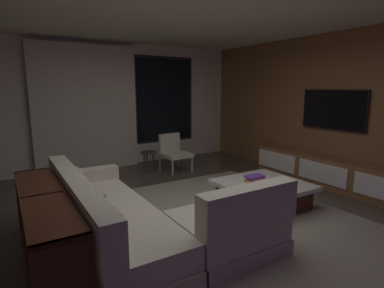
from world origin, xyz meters
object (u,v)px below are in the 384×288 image
sectional_couch (140,222)px  book_stack_on_coffee_table (255,178)px  accent_chair_near_window (173,151)px  mounted_tv (333,110)px  side_stool (149,156)px  console_table_behind_couch (46,227)px  coffee_table (263,194)px  media_console (332,174)px

sectional_couch → book_stack_on_coffee_table: bearing=7.8°
accent_chair_near_window → mounted_tv: mounted_tv is taller
side_stool → console_table_behind_couch: (-2.20, -2.52, 0.04)m
book_stack_on_coffee_table → coffee_table: bearing=-63.7°
book_stack_on_coffee_table → media_console: size_ratio=0.10×
media_console → mounted_tv: mounted_tv is taller
sectional_couch → console_table_behind_couch: bearing=171.8°
coffee_table → mounted_tv: mounted_tv is taller
book_stack_on_coffee_table → mounted_tv: mounted_tv is taller
sectional_couch → side_stool: bearing=64.2°
sectional_couch → book_stack_on_coffee_table: sectional_couch is taller
mounted_tv → accent_chair_near_window: bearing=131.8°
coffee_table → console_table_behind_couch: size_ratio=0.55×
mounted_tv → console_table_behind_couch: mounted_tv is taller
side_stool → book_stack_on_coffee_table: bearing=-74.6°
side_stool → console_table_behind_couch: size_ratio=0.22×
sectional_couch → mounted_tv: size_ratio=2.04×
coffee_table → book_stack_on_coffee_table: size_ratio=3.81×
sectional_couch → book_stack_on_coffee_table: 1.96m
sectional_couch → coffee_table: sectional_couch is taller
sectional_couch → accent_chair_near_window: size_ratio=3.21×
accent_chair_near_window → console_table_behind_couch: accent_chair_near_window is taller
sectional_couch → media_console: sectional_couch is taller
book_stack_on_coffee_table → sectional_couch: bearing=-172.2°
media_console → accent_chair_near_window: bearing=126.7°
coffee_table → sectional_couch: bearing=-175.8°
book_stack_on_coffee_table → accent_chair_near_window: size_ratio=0.39×
sectional_couch → side_stool: 2.95m
media_console → book_stack_on_coffee_table: bearing=175.9°
sectional_couch → accent_chair_near_window: 3.17m
coffee_table → accent_chair_near_window: 2.46m
mounted_tv → coffee_table: bearing=-174.0°
accent_chair_near_window → media_console: (1.83, -2.45, -0.18)m
book_stack_on_coffee_table → media_console: 1.73m
console_table_behind_couch → media_console: bearing=0.1°
sectional_couch → book_stack_on_coffee_table: size_ratio=8.22×
accent_chair_near_window → console_table_behind_couch: bearing=-138.1°
accent_chair_near_window → media_console: size_ratio=0.25×
accent_chair_near_window → mounted_tv: 3.15m
accent_chair_near_window → side_stool: (-0.54, 0.06, -0.06)m
side_stool → mounted_tv: size_ratio=0.38×
sectional_couch → media_console: 3.66m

